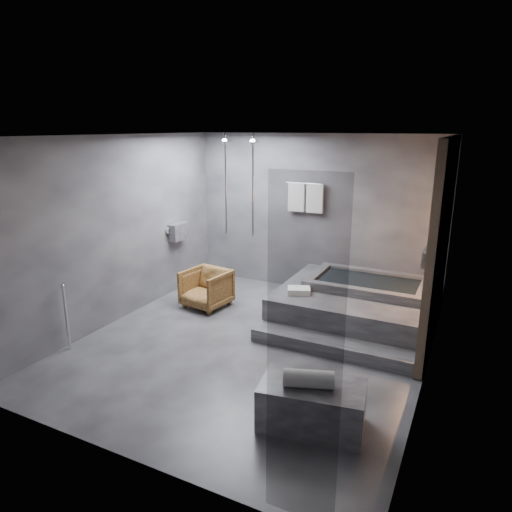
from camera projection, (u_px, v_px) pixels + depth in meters
The scene contains 7 objects.
room at pixel (287, 221), 5.88m from camera, with size 5.00×5.04×2.82m.
tub_deck at pixel (354, 305), 7.04m from camera, with size 2.20×2.00×0.50m, color #313133.
tub_step at pixel (330, 346), 6.07m from camera, with size 2.20×0.36×0.18m, color #313133.
concrete_bench at pixel (312, 406), 4.54m from camera, with size 1.03×0.57×0.46m, color #363639.
driftwood_chair at pixel (206, 288), 7.57m from camera, with size 0.68×0.70×0.64m, color #442A11.
rolled_towel at pixel (309, 379), 4.42m from camera, with size 0.18×0.18×0.49m, color silver.
deck_towel at pixel (299, 291), 6.81m from camera, with size 0.33×0.24×0.09m, color white.
Camera 1 is at (2.60, -5.11, 2.91)m, focal length 32.00 mm.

